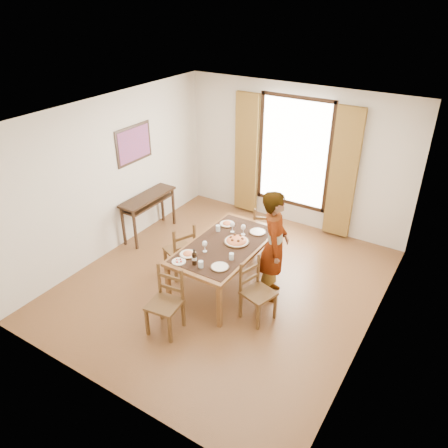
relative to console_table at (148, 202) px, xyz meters
The scene contains 22 objects.
ground 2.22m from the console_table, 16.47° to the right, with size 5.00×5.00×0.00m, color #462F16.
room_shell 2.25m from the console_table, 13.10° to the right, with size 4.60×5.10×2.74m.
console_table is the anchor object (origin of this frame).
dining_table 2.14m from the console_table, 16.55° to the right, with size 1.00×1.84×0.76m.
chair_west 1.51m from the console_table, 29.82° to the right, with size 0.55×0.55×0.94m.
chair_north 2.23m from the console_table, 14.79° to the left, with size 0.54×0.54×0.93m.
chair_south 2.70m from the console_table, 44.77° to the right, with size 0.46×0.46×0.94m.
chair_east 3.02m from the console_table, 19.80° to the right, with size 0.50×0.50×0.91m.
man 2.82m from the console_table, ahead, with size 0.62×0.74×1.73m, color gray.
plate_sw 2.10m from the console_table, 33.26° to the right, with size 0.27×0.27×0.05m, color silver, non-canonical shape.
plate_se 2.60m from the console_table, 26.90° to the right, with size 0.27×0.27×0.05m, color silver, non-canonical shape.
plate_nw 1.77m from the console_table, ahead, with size 0.27×0.27×0.05m, color silver, non-canonical shape.
plate_ne 2.31m from the console_table, ahead, with size 0.27×0.27×0.05m, color silver, non-canonical shape.
pasta_platter 2.23m from the console_table, 12.25° to the right, with size 0.40×0.40×0.10m, color red, non-canonical shape.
caprese_plate 2.23m from the console_table, 38.00° to the right, with size 0.20×0.20×0.04m, color silver, non-canonical shape.
wine_glass_a 2.14m from the console_table, 26.33° to the right, with size 0.08×0.08×0.18m, color white, non-canonical shape.
wine_glass_b 2.16m from the console_table, ahead, with size 0.08×0.08×0.18m, color white, non-canonical shape.
wine_glass_c 1.98m from the console_table, ahead, with size 0.08×0.08×0.18m, color white, non-canonical shape.
tumbler_a 2.53m from the console_table, 21.30° to the right, with size 0.07×0.07×0.10m, color silver.
tumbler_b 1.78m from the console_table, 10.73° to the right, with size 0.07×0.07×0.10m, color silver.
tumbler_c 2.47m from the console_table, 32.08° to the right, with size 0.07×0.07×0.10m, color silver.
wine_bottle 2.37m from the console_table, 33.34° to the right, with size 0.07×0.07×0.25m, color black, non-canonical shape.
Camera 1 is at (2.99, -4.79, 4.23)m, focal length 35.00 mm.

